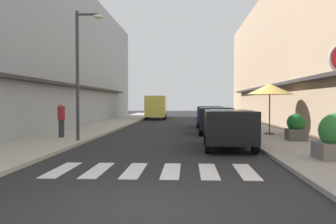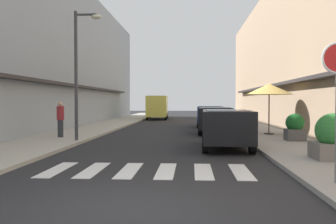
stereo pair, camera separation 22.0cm
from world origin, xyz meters
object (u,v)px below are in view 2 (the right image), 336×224
at_px(parked_car_mid, 215,117).
at_px(planter_midblock, 295,127).
at_px(parked_car_near, 226,124).
at_px(parked_car_far, 210,114).
at_px(cafe_umbrella, 269,89).
at_px(pedestrian_walking_near, 60,118).
at_px(planter_corner, 333,138).
at_px(delivery_van, 157,105).
at_px(street_lamp, 80,62).

bearing_deg(parked_car_mid, planter_midblock, -55.00).
bearing_deg(parked_car_near, parked_car_far, 90.00).
bearing_deg(planter_midblock, parked_car_mid, 125.00).
distance_m(cafe_umbrella, pedestrian_walking_near, 10.39).
relative_size(parked_car_far, planter_midblock, 3.76).
bearing_deg(planter_corner, delivery_van, 105.88).
relative_size(parked_car_near, cafe_umbrella, 1.69).
distance_m(parked_car_near, delivery_van, 23.58).
xyz_separation_m(delivery_van, planter_corner, (7.48, -26.29, -0.67)).
bearing_deg(pedestrian_walking_near, parked_car_near, -35.91).
relative_size(cafe_umbrella, planter_corner, 1.94).
xyz_separation_m(street_lamp, pedestrian_walking_near, (-1.36, 1.33, -2.48)).
bearing_deg(parked_car_far, cafe_umbrella, -69.48).
height_order(parked_car_mid, planter_midblock, parked_car_mid).
distance_m(delivery_van, planter_midblock, 22.55).
distance_m(street_lamp, planter_corner, 10.35).
xyz_separation_m(planter_midblock, pedestrian_walking_near, (-10.52, 0.85, 0.31)).
relative_size(parked_car_mid, street_lamp, 0.76).
distance_m(cafe_umbrella, planter_midblock, 3.52).
height_order(cafe_umbrella, planter_corner, cafe_umbrella).
height_order(parked_car_mid, planter_corner, parked_car_mid).
height_order(parked_car_far, delivery_van, delivery_van).
bearing_deg(planter_corner, planter_midblock, 86.19).
height_order(parked_car_near, planter_corner, parked_car_near).
distance_m(parked_car_far, cafe_umbrella, 7.65).
relative_size(parked_car_near, delivery_van, 0.80).
xyz_separation_m(parked_car_near, planter_corner, (2.75, -3.20, -0.19)).
height_order(parked_car_near, planter_midblock, parked_car_near).
bearing_deg(planter_midblock, parked_car_far, 107.09).
height_order(parked_car_far, street_lamp, street_lamp).
distance_m(parked_car_near, planter_midblock, 3.67).
distance_m(delivery_van, street_lamp, 21.76).
xyz_separation_m(cafe_umbrella, planter_corner, (0.12, -8.18, -1.67)).
distance_m(parked_car_mid, planter_corner, 9.96).
bearing_deg(street_lamp, planter_midblock, 3.02).
distance_m(parked_car_mid, street_lamp, 8.21).
relative_size(cafe_umbrella, pedestrian_walking_near, 1.55).
relative_size(parked_car_mid, pedestrian_walking_near, 2.51).
distance_m(parked_car_mid, cafe_umbrella, 3.32).
distance_m(street_lamp, cafe_umbrella, 9.44).
bearing_deg(pedestrian_walking_near, cafe_umbrella, -2.98).
relative_size(delivery_van, pedestrian_walking_near, 3.28).
bearing_deg(delivery_van, pedestrian_walking_near, -97.58).
relative_size(parked_car_far, planter_corner, 3.27).
xyz_separation_m(cafe_umbrella, planter_midblock, (0.46, -3.03, -1.72)).
bearing_deg(pedestrian_walking_near, planter_corner, -45.75).
xyz_separation_m(planter_corner, pedestrian_walking_near, (-10.18, 6.00, 0.26)).
height_order(delivery_van, pedestrian_walking_near, delivery_van).
bearing_deg(street_lamp, parked_car_mid, 38.95).
bearing_deg(planter_midblock, planter_corner, -93.81).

